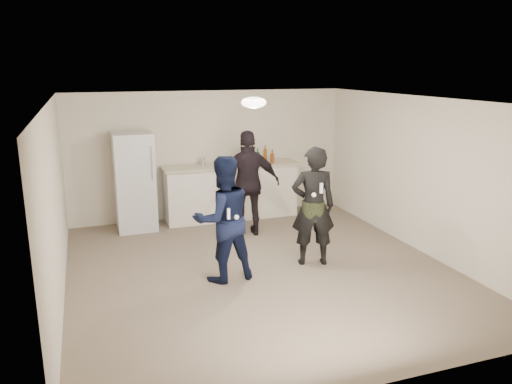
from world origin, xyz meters
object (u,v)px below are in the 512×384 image
object	(u,v)px
man	(223,219)
shaker	(203,161)
counter	(232,192)
woman	(313,206)
spectator	(249,184)
fridge	(135,182)

from	to	relation	value
man	shaker	bearing A→B (deg)	-104.95
counter	woman	size ratio (longest dim) A/B	1.43
shaker	man	xyz separation A→B (m)	(-0.40, -2.86, -0.28)
spectator	woman	bearing A→B (deg)	117.01
counter	man	size ratio (longest dim) A/B	1.46
fridge	man	distance (m)	2.89
shaker	spectator	distance (m)	1.27
woman	counter	bearing A→B (deg)	-64.75
counter	fridge	bearing A→B (deg)	-177.85
shaker	woman	bearing A→B (deg)	-69.17
fridge	spectator	bearing A→B (deg)	-28.04
shaker	man	size ratio (longest dim) A/B	0.10
shaker	man	world-z (taller)	man
counter	spectator	distance (m)	1.15
shaker	man	bearing A→B (deg)	-97.90
man	spectator	bearing A→B (deg)	-125.80
man	counter	bearing A→B (deg)	-115.67
woman	man	bearing A→B (deg)	19.69
woman	spectator	world-z (taller)	spectator
man	woman	distance (m)	1.44
fridge	man	world-z (taller)	fridge
shaker	spectator	size ratio (longest dim) A/B	0.09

